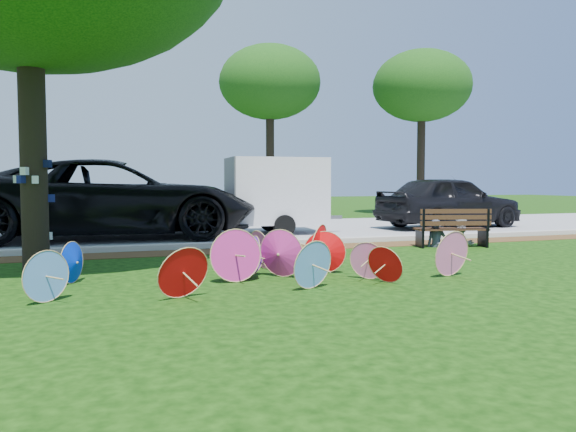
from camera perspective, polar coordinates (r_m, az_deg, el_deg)
name	(u,v)px	position (r m, az deg, el deg)	size (l,w,h in m)	color
ground	(300,288)	(8.07, 1.25, -7.29)	(90.00, 90.00, 0.00)	black
mulch_strip	(229,251)	(12.35, -5.98, -3.52)	(90.00, 1.00, 0.01)	#472D16
curb	(223,245)	(13.02, -6.67, -2.92)	(90.00, 0.30, 0.12)	#B7B5AD
street	(193,232)	(17.08, -9.62, -1.60)	(90.00, 8.00, 0.01)	gray
parasol_pile	(275,257)	(8.62, -1.33, -4.17)	(6.64, 2.71, 0.83)	#C82783
black_van	(114,199)	(15.65, -17.26, 1.64)	(3.46, 7.51, 2.09)	black
dark_pickup	(449,202)	(19.11, 16.05, 1.40)	(2.01, 5.00, 1.71)	black
cargo_trailer	(277,191)	(16.21, -1.16, 2.57)	(2.70, 1.71, 2.49)	silver
park_bench	(451,228)	(13.54, 16.22, -1.17)	(1.69, 0.64, 0.88)	black
person_left	(437,220)	(13.37, 14.89, -0.41)	(0.46, 0.30, 1.25)	#3D4253
person_right	(463,218)	(13.77, 17.31, -0.19)	(0.64, 0.50, 1.32)	#B2B3BB
bg_trees	(214,77)	(23.67, -7.52, 13.84)	(25.55, 5.73, 7.40)	black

